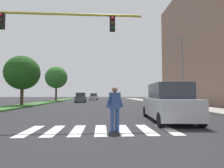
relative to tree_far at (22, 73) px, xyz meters
The scene contains 12 objects.
ground_plane 12.00m from the tree_far, 34.06° to the left, with size 140.00×140.00×0.00m, color #262628.
crosswalk 17.86m from the tree_far, 57.41° to the right, with size 5.85×2.20×0.01m.
median_strip 5.84m from the tree_far, 86.70° to the left, with size 2.64×64.00×0.15m, color #386B2D.
tree_far is the anchor object (origin of this frame).
tree_distant 14.29m from the tree_far, 88.18° to the left, with size 4.37×4.37×6.83m.
sidewalk_right 19.59m from the tree_far, 13.06° to the left, with size 3.00×64.00×0.15m, color #9E9991.
traffic_light_gantry 13.38m from the tree_far, 70.82° to the right, with size 10.32×0.30×6.00m.
street_lamp_right 18.39m from the tree_far, ahead, with size 1.02×0.24×7.50m.
pedestrian_performer 18.19m from the tree_far, 56.48° to the right, with size 0.71×0.39×1.69m.
suv_crossing 18.24m from the tree_far, 44.04° to the right, with size 2.29×4.73×1.97m.
sedan_midblock 11.99m from the tree_far, 59.77° to the left, with size 1.95×4.23×1.70m.
sedan_distant 24.43m from the tree_far, 71.60° to the left, with size 2.14×4.32×1.66m.
Camera 1 is at (0.00, 1.94, 1.40)m, focal length 28.49 mm.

